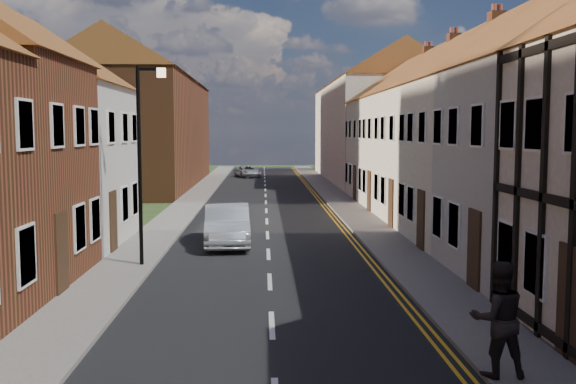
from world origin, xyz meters
name	(u,v)px	position (x,y,z in m)	size (l,w,h in m)	color
road	(267,221)	(0.00, 30.00, 0.01)	(7.00, 90.00, 0.02)	black
pavement_left	(172,221)	(-4.40, 30.00, 0.06)	(1.80, 90.00, 0.12)	gray
pavement_right	(361,220)	(4.40, 30.00, 0.06)	(1.80, 90.00, 0.12)	gray
cottage_r_cream_mid	(524,123)	(9.30, 23.50, 4.48)	(8.30, 5.20, 9.00)	beige
cottage_r_pink	(475,125)	(9.30, 28.90, 4.47)	(8.30, 6.00, 9.00)	beige
cottage_r_white_far	(441,126)	(9.30, 34.30, 4.48)	(8.30, 5.20, 9.00)	beige
cottage_r_cream_far	(417,127)	(9.30, 39.70, 4.47)	(8.30, 6.00, 9.00)	beige
cottage_l_pink	(7,126)	(-9.30, 23.85, 4.37)	(8.30, 6.30, 8.80)	#AFAEA5
block_right_far	(374,118)	(9.30, 55.00, 5.29)	(8.30, 24.20, 10.50)	beige
block_left_far	(143,117)	(-9.30, 50.00, 5.29)	(8.30, 24.20, 10.50)	brown
lamppost	(142,153)	(-3.81, 20.00, 3.54)	(0.88, 0.15, 6.00)	black
car_mid	(227,225)	(-1.50, 23.92, 0.75)	(1.58, 4.54, 1.50)	silver
car_distant	(248,171)	(-1.53, 58.84, 0.54)	(1.78, 3.87, 1.07)	#B1B4B9
pedestrian_right	(498,319)	(3.70, 10.72, 1.09)	(0.94, 0.73, 1.94)	black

